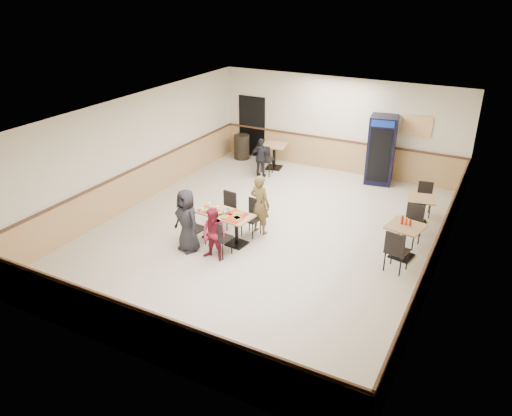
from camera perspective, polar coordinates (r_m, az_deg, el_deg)
The scene contains 20 objects.
ground at distance 12.37m, azimuth 1.28°, elevation -2.84°, with size 10.00×10.00×0.00m, color beige.
room_shell at distance 13.75m, azimuth 12.76°, elevation 2.14°, with size 10.00×10.00×10.00m.
main_table at distance 11.82m, azimuth -3.57°, elevation -1.65°, with size 1.43×0.84×0.73m.
main_chairs at distance 11.86m, azimuth -3.75°, elevation -1.69°, with size 1.39×1.73×0.93m.
diner_woman_left at distance 11.40m, azimuth -7.90°, elevation -1.45°, with size 0.73×0.47×1.49m, color black.
diner_woman_right at distance 10.99m, azimuth -4.82°, elevation -3.06°, with size 0.60×0.47×1.24m, color maroon.
diner_man_opposite at distance 12.07m, azimuth 0.46°, elevation 0.41°, with size 0.55×0.36×1.51m, color brown.
lone_diner at distance 15.57m, azimuth 0.61°, elevation 5.71°, with size 0.74×0.31×1.26m, color black.
tabletop_clutter at distance 11.65m, azimuth -3.66°, elevation -0.61°, with size 1.21×0.64×0.12m.
side_table_near at distance 11.58m, azimuth 16.59°, elevation -3.11°, with size 0.86×0.86×0.79m.
side_table_near_chair_south at distance 11.04m, azimuth 15.85°, elevation -4.61°, with size 0.46×0.46×1.00m, color black, non-canonical shape.
side_table_near_chair_north at distance 12.15m, azimuth 17.22°, elevation -1.96°, with size 0.46×0.46×1.00m, color black, non-canonical shape.
side_table_far at distance 13.29m, azimuth 18.25°, elevation 0.15°, with size 0.79×0.79×0.71m.
side_table_far_chair_south at distance 12.79m, azimuth 17.74°, elevation -0.89°, with size 0.42×0.42×0.90m, color black, non-canonical shape.
side_table_far_chair_north at distance 13.82m, azimuth 18.69°, elevation 0.95°, with size 0.42×0.42×0.90m, color black, non-canonical shape.
condiment_caddy at distance 11.47m, azimuth 16.70°, elevation -1.42°, with size 0.23×0.06×0.20m.
back_table at distance 16.38m, azimuth 2.10°, elevation 6.36°, with size 0.89×0.89×0.82m.
back_table_chair_lone at distance 15.84m, azimuth 1.06°, elevation 5.61°, with size 0.48×0.48×1.03m, color black, non-canonical shape.
pepsi_cooler at distance 15.52m, azimuth 14.11°, elevation 6.46°, with size 0.89×0.89×2.07m.
trash_bin at distance 17.34m, azimuth -1.64°, elevation 7.01°, with size 0.53×0.53×0.84m, color black.
Camera 1 is at (4.85, -9.80, 5.78)m, focal length 35.00 mm.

